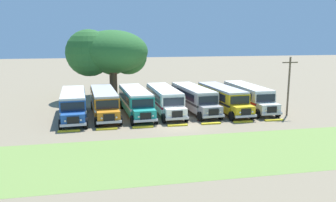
{
  "coord_description": "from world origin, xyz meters",
  "views": [
    {
      "loc": [
        -7.33,
        -31.74,
        8.69
      ],
      "look_at": [
        0.0,
        4.44,
        1.6
      ],
      "focal_mm": 36.13,
      "sensor_mm": 36.0,
      "label": 1
    }
  ],
  "objects_px": {
    "parked_bus_slot_4": "(194,98)",
    "broad_shade_tree": "(110,53)",
    "parked_bus_slot_2": "(136,100)",
    "parked_bus_slot_5": "(222,97)",
    "parked_bus_slot_6": "(248,96)",
    "utility_pole": "(289,85)",
    "parked_bus_slot_0": "(73,103)",
    "parked_bus_slot_1": "(104,101)",
    "parked_bus_slot_3": "(164,99)"
  },
  "relations": [
    {
      "from": "parked_bus_slot_6",
      "to": "broad_shade_tree",
      "type": "xyz_separation_m",
      "value": [
        -16.07,
        11.75,
        4.75
      ]
    },
    {
      "from": "parked_bus_slot_3",
      "to": "parked_bus_slot_2",
      "type": "bearing_deg",
      "value": -88.58
    },
    {
      "from": "parked_bus_slot_2",
      "to": "utility_pole",
      "type": "relative_size",
      "value": 1.68
    },
    {
      "from": "parked_bus_slot_4",
      "to": "parked_bus_slot_3",
      "type": "bearing_deg",
      "value": -92.87
    },
    {
      "from": "parked_bus_slot_3",
      "to": "parked_bus_slot_0",
      "type": "bearing_deg",
      "value": -89.25
    },
    {
      "from": "parked_bus_slot_1",
      "to": "utility_pole",
      "type": "bearing_deg",
      "value": 74.36
    },
    {
      "from": "utility_pole",
      "to": "parked_bus_slot_4",
      "type": "bearing_deg",
      "value": 154.7
    },
    {
      "from": "parked_bus_slot_4",
      "to": "broad_shade_tree",
      "type": "height_order",
      "value": "broad_shade_tree"
    },
    {
      "from": "parked_bus_slot_3",
      "to": "parked_bus_slot_5",
      "type": "relative_size",
      "value": 0.99
    },
    {
      "from": "parked_bus_slot_1",
      "to": "parked_bus_slot_2",
      "type": "bearing_deg",
      "value": 84.75
    },
    {
      "from": "parked_bus_slot_5",
      "to": "utility_pole",
      "type": "bearing_deg",
      "value": 52.99
    },
    {
      "from": "parked_bus_slot_1",
      "to": "utility_pole",
      "type": "distance_m",
      "value": 20.44
    },
    {
      "from": "parked_bus_slot_0",
      "to": "parked_bus_slot_1",
      "type": "xyz_separation_m",
      "value": [
        3.27,
        0.38,
        0.0
      ]
    },
    {
      "from": "parked_bus_slot_3",
      "to": "broad_shade_tree",
      "type": "bearing_deg",
      "value": -156.25
    },
    {
      "from": "parked_bus_slot_4",
      "to": "utility_pole",
      "type": "distance_m",
      "value": 10.67
    },
    {
      "from": "parked_bus_slot_2",
      "to": "broad_shade_tree",
      "type": "relative_size",
      "value": 0.95
    },
    {
      "from": "parked_bus_slot_5",
      "to": "utility_pole",
      "type": "xyz_separation_m",
      "value": [
        6.13,
        -3.92,
        1.91
      ]
    },
    {
      "from": "parked_bus_slot_5",
      "to": "broad_shade_tree",
      "type": "relative_size",
      "value": 0.95
    },
    {
      "from": "parked_bus_slot_0",
      "to": "parked_bus_slot_4",
      "type": "height_order",
      "value": "same"
    },
    {
      "from": "parked_bus_slot_6",
      "to": "parked_bus_slot_1",
      "type": "bearing_deg",
      "value": -90.51
    },
    {
      "from": "parked_bus_slot_2",
      "to": "broad_shade_tree",
      "type": "bearing_deg",
      "value": -172.71
    },
    {
      "from": "parked_bus_slot_0",
      "to": "parked_bus_slot_1",
      "type": "relative_size",
      "value": 1.0
    },
    {
      "from": "broad_shade_tree",
      "to": "parked_bus_slot_0",
      "type": "bearing_deg",
      "value": -109.9
    },
    {
      "from": "utility_pole",
      "to": "parked_bus_slot_6",
      "type": "bearing_deg",
      "value": 121.15
    },
    {
      "from": "broad_shade_tree",
      "to": "parked_bus_slot_2",
      "type": "bearing_deg",
      "value": -79.01
    },
    {
      "from": "parked_bus_slot_0",
      "to": "broad_shade_tree",
      "type": "relative_size",
      "value": 0.95
    },
    {
      "from": "parked_bus_slot_0",
      "to": "parked_bus_slot_4",
      "type": "bearing_deg",
      "value": 89.24
    },
    {
      "from": "parked_bus_slot_2",
      "to": "parked_bus_slot_4",
      "type": "distance_m",
      "value": 6.91
    },
    {
      "from": "broad_shade_tree",
      "to": "utility_pole",
      "type": "relative_size",
      "value": 1.77
    },
    {
      "from": "parked_bus_slot_4",
      "to": "parked_bus_slot_5",
      "type": "height_order",
      "value": "same"
    },
    {
      "from": "parked_bus_slot_4",
      "to": "broad_shade_tree",
      "type": "distance_m",
      "value": 15.62
    },
    {
      "from": "parked_bus_slot_2",
      "to": "parked_bus_slot_4",
      "type": "relative_size",
      "value": 1.0
    },
    {
      "from": "parked_bus_slot_6",
      "to": "parked_bus_slot_2",
      "type": "bearing_deg",
      "value": -89.95
    },
    {
      "from": "parked_bus_slot_2",
      "to": "parked_bus_slot_5",
      "type": "height_order",
      "value": "same"
    },
    {
      "from": "parked_bus_slot_2",
      "to": "parked_bus_slot_3",
      "type": "height_order",
      "value": "same"
    },
    {
      "from": "parked_bus_slot_1",
      "to": "utility_pole",
      "type": "relative_size",
      "value": 1.68
    },
    {
      "from": "parked_bus_slot_1",
      "to": "parked_bus_slot_5",
      "type": "bearing_deg",
      "value": 85.04
    },
    {
      "from": "parked_bus_slot_1",
      "to": "parked_bus_slot_2",
      "type": "xyz_separation_m",
      "value": [
        3.51,
        -0.1,
        0.0
      ]
    },
    {
      "from": "parked_bus_slot_2",
      "to": "parked_bus_slot_6",
      "type": "height_order",
      "value": "same"
    },
    {
      "from": "parked_bus_slot_0",
      "to": "parked_bus_slot_4",
      "type": "xyz_separation_m",
      "value": [
        13.69,
        0.63,
        0.0
      ]
    },
    {
      "from": "parked_bus_slot_3",
      "to": "parked_bus_slot_4",
      "type": "relative_size",
      "value": 0.99
    },
    {
      "from": "parked_bus_slot_6",
      "to": "broad_shade_tree",
      "type": "relative_size",
      "value": 0.94
    },
    {
      "from": "parked_bus_slot_3",
      "to": "parked_bus_slot_1",
      "type": "bearing_deg",
      "value": -91.16
    },
    {
      "from": "parked_bus_slot_5",
      "to": "utility_pole",
      "type": "distance_m",
      "value": 7.52
    },
    {
      "from": "parked_bus_slot_0",
      "to": "parked_bus_slot_6",
      "type": "xyz_separation_m",
      "value": [
        20.52,
        0.54,
        0.0
      ]
    },
    {
      "from": "parked_bus_slot_2",
      "to": "parked_bus_slot_5",
      "type": "bearing_deg",
      "value": 85.03
    },
    {
      "from": "parked_bus_slot_1",
      "to": "parked_bus_slot_2",
      "type": "relative_size",
      "value": 1.0
    },
    {
      "from": "parked_bus_slot_1",
      "to": "broad_shade_tree",
      "type": "relative_size",
      "value": 0.95
    },
    {
      "from": "parked_bus_slot_4",
      "to": "utility_pole",
      "type": "height_order",
      "value": "utility_pole"
    },
    {
      "from": "parked_bus_slot_1",
      "to": "parked_bus_slot_6",
      "type": "relative_size",
      "value": 1.01
    }
  ]
}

